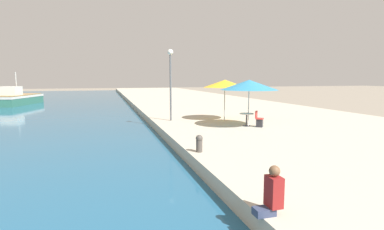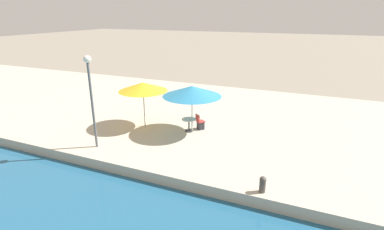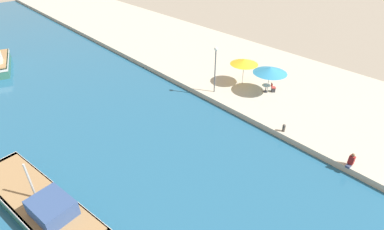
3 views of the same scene
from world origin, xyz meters
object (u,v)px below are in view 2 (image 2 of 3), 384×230
(cafe_umbrella_pink, at_px, (192,91))
(mooring_bollard, at_px, (263,184))
(cafe_umbrella_white, at_px, (143,87))
(cafe_table, at_px, (189,123))
(cafe_chair_left, at_px, (200,124))
(lamppost, at_px, (90,87))

(cafe_umbrella_pink, relative_size, mooring_bollard, 4.93)
(cafe_umbrella_white, bearing_deg, cafe_umbrella_pink, -85.30)
(cafe_table, bearing_deg, cafe_umbrella_pink, -85.30)
(cafe_umbrella_pink, xyz_separation_m, cafe_umbrella_white, (-0.24, 2.94, 0.01))
(cafe_umbrella_white, relative_size, cafe_chair_left, 3.08)
(cafe_umbrella_pink, height_order, cafe_umbrella_white, cafe_umbrella_pink)
(cafe_table, relative_size, mooring_bollard, 1.22)
(cafe_umbrella_pink, bearing_deg, lamppost, 135.65)
(cafe_umbrella_white, height_order, cafe_table, cafe_umbrella_white)
(cafe_chair_left, relative_size, lamppost, 0.20)
(cafe_table, bearing_deg, lamppost, 137.01)
(cafe_umbrella_pink, distance_m, cafe_umbrella_white, 2.95)
(cafe_table, height_order, cafe_chair_left, cafe_chair_left)
(lamppost, bearing_deg, cafe_chair_left, -42.59)
(cafe_umbrella_white, height_order, mooring_bollard, cafe_umbrella_white)
(cafe_umbrella_white, bearing_deg, lamppost, 168.91)
(mooring_bollard, bearing_deg, cafe_umbrella_pink, 47.05)
(cafe_umbrella_pink, relative_size, cafe_chair_left, 3.55)
(cafe_umbrella_white, xyz_separation_m, cafe_chair_left, (0.78, -3.22, -2.06))
(lamppost, bearing_deg, cafe_umbrella_white, -11.09)
(mooring_bollard, bearing_deg, cafe_umbrella_white, 61.39)
(cafe_umbrella_pink, bearing_deg, cafe_umbrella_white, 94.70)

